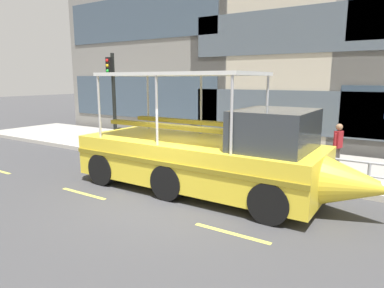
{
  "coord_description": "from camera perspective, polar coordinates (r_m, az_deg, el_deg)",
  "views": [
    {
      "loc": [
        5.43,
        -7.16,
        3.29
      ],
      "look_at": [
        -0.24,
        1.6,
        1.3
      ],
      "focal_mm": 31.89,
      "sensor_mm": 36.0,
      "label": 1
    }
  ],
  "objects": [
    {
      "name": "curb_edge",
      "position": [
        12.05,
        4.89,
        -4.64
      ],
      "size": [
        32.0,
        0.18,
        0.18
      ],
      "primitive_type": "cube",
      "color": "#B2ADA3",
      "rests_on": "ground_plane"
    },
    {
      "name": "pedestrian_near_bow",
      "position": [
        12.55,
        23.24,
        0.19
      ],
      "size": [
        0.27,
        0.45,
        1.64
      ],
      "color": "#47423D",
      "rests_on": "sidewalk"
    },
    {
      "name": "lane_centreline",
      "position": [
        8.91,
        -7.63,
        -10.96
      ],
      "size": [
        25.8,
        0.12,
        0.01
      ],
      "color": "#DBD64C",
      "rests_on": "ground_plane"
    },
    {
      "name": "traffic_light_pole",
      "position": [
        15.71,
        -13.13,
        8.51
      ],
      "size": [
        0.24,
        0.46,
        4.23
      ],
      "color": "black",
      "rests_on": "sidewalk"
    },
    {
      "name": "leaned_bicycle",
      "position": [
        15.6,
        -11.38,
        0.49
      ],
      "size": [
        1.74,
        0.46,
        0.96
      ],
      "color": "black",
      "rests_on": "sidewalk"
    },
    {
      "name": "pedestrian_mid_left",
      "position": [
        13.32,
        7.48,
        1.58
      ],
      "size": [
        0.24,
        0.47,
        1.65
      ],
      "color": "#1E2338",
      "rests_on": "sidewalk"
    },
    {
      "name": "curb_guardrail",
      "position": [
        11.94,
        8.28,
        -1.71
      ],
      "size": [
        11.99,
        0.09,
        0.81
      ],
      "color": "#9EA0A8",
      "rests_on": "sidewalk"
    },
    {
      "name": "duck_tour_boat",
      "position": [
        9.89,
        3.22,
        -1.97
      ],
      "size": [
        9.12,
        2.7,
        3.48
      ],
      "color": "yellow",
      "rests_on": "ground_plane"
    },
    {
      "name": "sidewalk",
      "position": [
        14.24,
        9.62,
        -2.35
      ],
      "size": [
        32.0,
        4.8,
        0.18
      ],
      "primitive_type": "cube",
      "color": "#99968E",
      "rests_on": "ground_plane"
    },
    {
      "name": "ground_plane",
      "position": [
        9.57,
        -4.03,
        -9.34
      ],
      "size": [
        120.0,
        120.0,
        0.0
      ],
      "primitive_type": "plane",
      "color": "#3D3D3F"
    }
  ]
}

